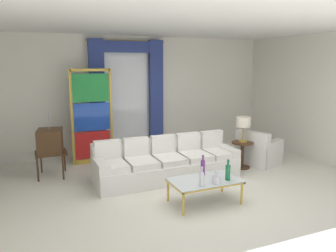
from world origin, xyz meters
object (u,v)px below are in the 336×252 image
stained_glass_divider (92,119)px  couch_white_long (166,163)px  peacock_figurine (115,157)px  coffee_table (205,182)px  vintage_tv (50,142)px  round_side_table (242,152)px  table_lamp_brass (243,123)px  armchair_white (258,152)px  bottle_amber_squat (216,179)px  bottle_ruby_flask (202,178)px  bottle_blue_decanter (203,167)px  bottle_crystal_tall (228,172)px

stained_glass_divider → couch_white_long: bearing=-54.5°
couch_white_long → peacock_figurine: couch_white_long is taller
coffee_table → vintage_tv: bearing=133.1°
round_side_table → table_lamp_brass: bearing=0.0°
couch_white_long → armchair_white: 2.35m
stained_glass_divider → peacock_figurine: 1.03m
bottle_amber_squat → bottle_ruby_flask: (-0.28, -0.01, 0.05)m
coffee_table → bottle_blue_decanter: (0.09, 0.23, 0.18)m
coffee_table → bottle_crystal_tall: size_ratio=3.24×
bottle_crystal_tall → bottle_ruby_flask: 0.54m
coffee_table → bottle_ruby_flask: (-0.20, -0.24, 0.17)m
vintage_tv → bottle_blue_decanter: bearing=-42.9°
bottle_ruby_flask → table_lamp_brass: bearing=39.6°
bottle_blue_decanter → vintage_tv: (-2.36, 2.19, 0.17)m
bottle_crystal_tall → bottle_amber_squat: (-0.26, -0.07, -0.07)m
bottle_amber_squat → round_side_table: bearing=44.0°
bottle_blue_decanter → peacock_figurine: 2.57m
couch_white_long → bottle_amber_squat: (0.20, -1.63, 0.18)m
coffee_table → peacock_figurine: peacock_figurine is taller
round_side_table → armchair_white: bearing=11.9°
bottle_ruby_flask → table_lamp_brass: size_ratio=0.57×
table_lamp_brass → round_side_table: bearing=180.0°
bottle_blue_decanter → armchair_white: bearing=29.5°
coffee_table → peacock_figurine: size_ratio=1.93×
bottle_amber_squat → vintage_tv: vintage_tv is taller
couch_white_long → bottle_crystal_tall: (0.46, -1.56, 0.25)m
bottle_crystal_tall → peacock_figurine: 3.03m
couch_white_long → armchair_white: bearing=1.1°
coffee_table → bottle_amber_squat: 0.27m
stained_glass_divider → vintage_tv: bearing=-147.8°
coffee_table → table_lamp_brass: (1.71, 1.33, 0.65)m
bottle_ruby_flask → vintage_tv: 3.38m
round_side_table → table_lamp_brass: table_lamp_brass is taller
couch_white_long → table_lamp_brass: bearing=-2.0°
couch_white_long → peacock_figurine: size_ratio=4.87×
bottle_amber_squat → round_side_table: (1.63, 1.57, -0.13)m
bottle_crystal_tall → stained_glass_divider: 3.63m
bottle_blue_decanter → armchair_white: size_ratio=0.34×
bottle_crystal_tall → round_side_table: bearing=47.7°
couch_white_long → bottle_amber_squat: 1.65m
bottle_crystal_tall → vintage_tv: size_ratio=0.27×
armchair_white → round_side_table: (-0.52, -0.11, 0.07)m
bottle_blue_decanter → bottle_ruby_flask: bottle_blue_decanter is taller
coffee_table → vintage_tv: size_ratio=0.86×
coffee_table → stained_glass_divider: size_ratio=0.53×
bottle_amber_squat → armchair_white: armchair_white is taller
bottle_blue_decanter → round_side_table: bearing=34.2°
bottle_blue_decanter → couch_white_long: bearing=100.2°
bottle_crystal_tall → bottle_amber_squat: bearing=-164.9°
bottle_amber_squat → stained_glass_divider: size_ratio=0.10×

